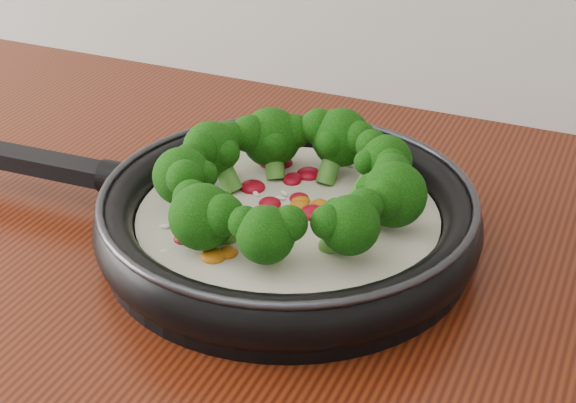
% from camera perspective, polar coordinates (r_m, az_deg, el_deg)
% --- Properties ---
extents(skillet, '(0.57, 0.37, 0.10)m').
position_cam_1_polar(skillet, '(0.80, -0.21, -0.58)').
color(skillet, black).
rests_on(skillet, counter).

